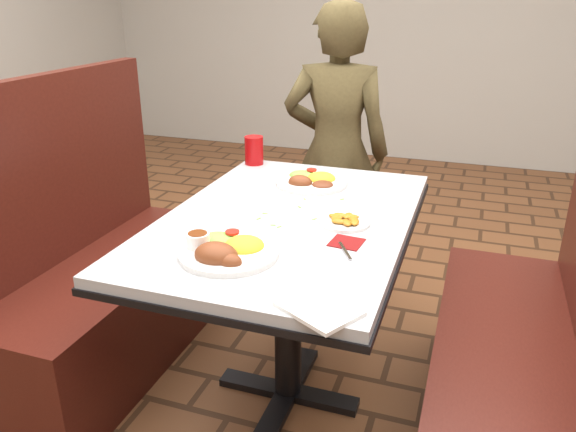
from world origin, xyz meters
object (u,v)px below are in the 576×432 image
object	(u,v)px
booth_bench_left	(104,287)
near_dinner_plate	(226,245)
far_dinner_plate	(312,178)
booth_bench_right	(521,367)
plantain_plate	(345,221)
dining_table	(288,242)
diner_person	(336,153)
red_tumbler	(254,150)

from	to	relation	value
booth_bench_left	near_dinner_plate	distance (m)	0.93
booth_bench_left	near_dinner_plate	world-z (taller)	booth_bench_left
near_dinner_plate	far_dinner_plate	size ratio (longest dim) A/B	1.05
booth_bench_left	booth_bench_right	bearing A→B (deg)	0.00
booth_bench_left	plantain_plate	bearing A→B (deg)	-0.21
near_dinner_plate	far_dinner_plate	distance (m)	0.70
plantain_plate	dining_table	bearing A→B (deg)	178.92
booth_bench_right	plantain_plate	bearing A→B (deg)	-179.64
booth_bench_right	diner_person	bearing A→B (deg)	132.91
dining_table	diner_person	distance (m)	0.95
dining_table	plantain_plate	distance (m)	0.22
diner_person	far_dinner_plate	bearing A→B (deg)	87.65
booth_bench_left	diner_person	distance (m)	1.25
booth_bench_left	plantain_plate	size ratio (longest dim) A/B	7.21
booth_bench_right	plantain_plate	world-z (taller)	booth_bench_right
plantain_plate	near_dinner_plate	bearing A→B (deg)	-127.81
dining_table	far_dinner_plate	xyz separation A→B (m)	(-0.02, 0.35, 0.12)
diner_person	red_tumbler	world-z (taller)	diner_person
diner_person	booth_bench_right	bearing A→B (deg)	125.28
red_tumbler	booth_bench_left	bearing A→B (deg)	-130.41
far_dinner_plate	near_dinner_plate	bearing A→B (deg)	-93.78
diner_person	far_dinner_plate	size ratio (longest dim) A/B	5.17
far_dinner_plate	booth_bench_left	bearing A→B (deg)	-155.72
booth_bench_right	far_dinner_plate	distance (m)	1.00
booth_bench_left	booth_bench_right	distance (m)	1.60
dining_table	red_tumbler	bearing A→B (deg)	122.64
far_dinner_plate	diner_person	bearing A→B (deg)	95.28
diner_person	plantain_plate	size ratio (longest dim) A/B	8.63
booth_bench_right	near_dinner_plate	world-z (taller)	booth_bench_right
booth_bench_left	booth_bench_right	size ratio (longest dim) A/B	1.00
dining_table	diner_person	size ratio (longest dim) A/B	0.84
booth_bench_right	near_dinner_plate	size ratio (longest dim) A/B	4.13
dining_table	booth_bench_left	xyz separation A→B (m)	(-0.80, 0.00, -0.32)
booth_bench_right	red_tumbler	size ratio (longest dim) A/B	9.83
booth_bench_right	plantain_plate	distance (m)	0.74
booth_bench_right	far_dinner_plate	world-z (taller)	booth_bench_right
diner_person	near_dinner_plate	xyz separation A→B (m)	(0.01, -1.29, 0.06)
far_dinner_plate	plantain_plate	size ratio (longest dim) A/B	1.67
red_tumbler	booth_bench_right	bearing A→B (deg)	-25.12
dining_table	plantain_plate	size ratio (longest dim) A/B	7.28
booth_bench_left	diner_person	xyz separation A→B (m)	(0.72, 0.94, 0.39)
diner_person	near_dinner_plate	world-z (taller)	diner_person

